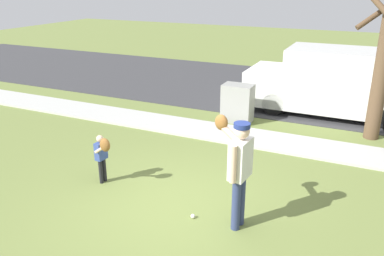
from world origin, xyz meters
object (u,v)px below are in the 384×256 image
Objects in this scene: person_adult at (238,163)px; person_child at (102,152)px; parked_van_white at (335,84)px; utility_cabinet at (238,103)px; baseball at (193,216)px.

person_child is at bearing 1.15° from person_adult.
utility_cabinet is at bearing 38.12° from parked_van_white.
utility_cabinet is at bearing 100.36° from baseball.
parked_van_white reaches higher than utility_cabinet.
utility_cabinet is (-0.89, 4.89, 0.49)m from baseball.
utility_cabinet is at bearing 81.82° from person_child.
baseball is at bearing -3.91° from person_child.
baseball is at bearing -79.64° from utility_cabinet.
baseball is 5.00m from utility_cabinet.
person_child is (-2.76, 0.24, -0.43)m from person_adult.
person_child is at bearing 169.90° from baseball.
baseball is (2.05, -0.37, -0.63)m from person_child.
person_adult is at bearing 1.15° from person_child.
parked_van_white is at bearing 67.42° from person_child.
parked_van_white is (3.49, 6.35, 0.23)m from person_child.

